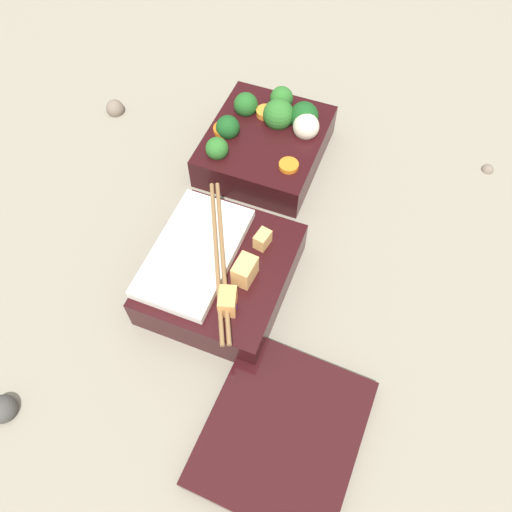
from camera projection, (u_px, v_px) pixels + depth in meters
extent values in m
plane|color=gray|center=(241.00, 218.00, 0.67)|extent=(3.00, 3.00, 0.00)
cube|color=black|center=(266.00, 146.00, 0.70)|extent=(0.18, 0.15, 0.05)
sphere|color=#2D7028|center=(280.00, 115.00, 0.69)|extent=(0.04, 0.04, 0.04)
sphere|color=#2D7028|center=(217.00, 149.00, 0.66)|extent=(0.03, 0.03, 0.03)
sphere|color=#236023|center=(246.00, 105.00, 0.70)|extent=(0.03, 0.03, 0.03)
sphere|color=#19511E|center=(304.00, 116.00, 0.68)|extent=(0.04, 0.04, 0.04)
sphere|color=#19511E|center=(228.00, 127.00, 0.68)|extent=(0.03, 0.03, 0.03)
sphere|color=#2D7028|center=(282.00, 98.00, 0.71)|extent=(0.03, 0.03, 0.03)
cylinder|color=orange|center=(265.00, 112.00, 0.70)|extent=(0.04, 0.04, 0.01)
cylinder|color=orange|center=(225.00, 129.00, 0.68)|extent=(0.04, 0.04, 0.01)
cylinder|color=orange|center=(289.00, 165.00, 0.65)|extent=(0.04, 0.04, 0.01)
sphere|color=beige|center=(306.00, 127.00, 0.68)|extent=(0.04, 0.04, 0.04)
cube|color=black|center=(222.00, 274.00, 0.59)|extent=(0.18, 0.15, 0.05)
cube|color=white|center=(194.00, 252.00, 0.57)|extent=(0.15, 0.09, 0.01)
cube|color=#EAB266|center=(263.00, 239.00, 0.58)|extent=(0.02, 0.02, 0.02)
cube|color=#EAB266|center=(245.00, 271.00, 0.55)|extent=(0.03, 0.02, 0.03)
cube|color=#F4A356|center=(228.00, 301.00, 0.53)|extent=(0.03, 0.03, 0.03)
sphere|color=#381942|center=(232.00, 306.00, 0.53)|extent=(0.01, 0.01, 0.01)
cylinder|color=olive|center=(217.00, 257.00, 0.56)|extent=(0.19, 0.10, 0.01)
cylinder|color=olive|center=(223.00, 257.00, 0.56)|extent=(0.19, 0.10, 0.01)
cube|color=black|center=(283.00, 433.00, 0.51)|extent=(0.18, 0.16, 0.02)
sphere|color=#7A6B5B|center=(115.00, 109.00, 0.77)|extent=(0.03, 0.03, 0.03)
sphere|color=#7A6B5B|center=(488.00, 168.00, 0.71)|extent=(0.02, 0.02, 0.02)
sphere|color=#474442|center=(3.00, 409.00, 0.52)|extent=(0.03, 0.03, 0.03)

